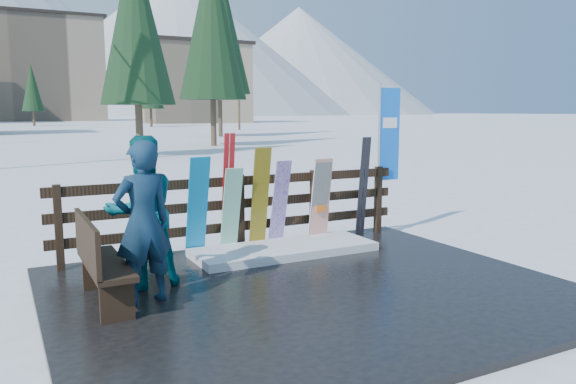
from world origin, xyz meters
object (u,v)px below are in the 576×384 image
rental_flag (387,140)px  person_back (142,212)px  snowboard_1 (231,211)px  snowboard_2 (260,199)px  snowboard_5 (321,201)px  snowboard_4 (319,202)px  snowboard_0 (197,207)px  snowboard_3 (280,204)px  bench (98,259)px  person_front (143,223)px

rental_flag → person_back: 4.79m
rental_flag → person_back: rental_flag is taller
snowboard_1 → snowboard_2: 0.49m
snowboard_5 → snowboard_4: bearing=180.0°
snowboard_0 → snowboard_5: snowboard_0 is taller
snowboard_4 → snowboard_3: bearing=180.0°
snowboard_3 → rental_flag: 2.43m
bench → person_back: 0.84m
snowboard_2 → rental_flag: bearing=6.0°
snowboard_1 → snowboard_2: size_ratio=0.83×
snowboard_3 → person_front: (-2.47, -1.59, 0.22)m
rental_flag → person_back: (-4.57, -1.27, -0.69)m
snowboard_3 → person_back: person_back is taller
person_front → snowboard_4: bearing=-165.1°
snowboard_1 → person_back: size_ratio=0.73×
snowboard_2 → snowboard_3: size_ratio=1.14×
snowboard_0 → snowboard_4: size_ratio=1.14×
snowboard_4 → person_back: person_back is taller
bench → snowboard_5: size_ratio=1.10×
bench → snowboard_1: size_ratio=1.13×
snowboard_2 → snowboard_5: 1.08m
person_front → person_back: person_back is taller
snowboard_1 → snowboard_0: bearing=180.0°
snowboard_1 → snowboard_4: (1.52, 0.00, 0.01)m
snowboard_5 → person_back: bearing=-162.1°
snowboard_0 → snowboard_1: snowboard_0 is taller
snowboard_1 → snowboard_3: size_ratio=0.95×
snowboard_1 → snowboard_3: snowboard_3 is taller
person_front → snowboard_1: bearing=-148.0°
snowboard_1 → snowboard_4: bearing=0.0°
snowboard_1 → person_front: 2.31m
snowboard_5 → rental_flag: rental_flag is taller
snowboard_0 → person_front: (-1.15, -1.59, 0.16)m
snowboard_0 → snowboard_3: bearing=0.0°
snowboard_1 → person_back: (-1.53, -1.00, 0.27)m
snowboard_1 → snowboard_4: size_ratio=1.00×
person_front → person_back: 0.61m
snowboard_0 → snowboard_3: size_ratio=1.08×
snowboard_1 → snowboard_5: size_ratio=0.97×
snowboard_2 → person_back: 2.24m
snowboard_4 → person_back: size_ratio=0.73×
snowboard_5 → rental_flag: (1.49, 0.27, 0.92)m
person_back → person_front: bearing=73.3°
person_back → snowboard_0: bearing=-139.7°
snowboard_0 → snowboard_1: (0.52, 0.00, -0.09)m
snowboard_0 → snowboard_2: size_ratio=0.95×
snowboard_1 → snowboard_4: 1.52m
snowboard_0 → rental_flag: bearing=4.3°
bench → snowboard_1: snowboard_1 is taller
snowboard_0 → snowboard_2: snowboard_2 is taller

